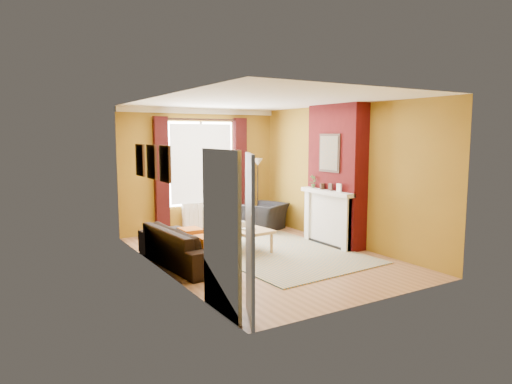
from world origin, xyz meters
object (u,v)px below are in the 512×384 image
Objects in this scene: armchair at (265,217)px; floor_lamp at (258,173)px; coffee_table at (241,229)px; sofa at (185,245)px; wicker_stool at (220,223)px.

armchair is 1.11m from floor_lamp.
floor_lamp reaches higher than coffee_table.
armchair is 1.91m from coffee_table.
sofa is 3.14m from armchair.
sofa is at bearing -130.65° from wicker_stool.
sofa reaches higher than armchair.
sofa is 1.33m from coffee_table.
wicker_stool reaches higher than coffee_table.
coffee_table is 1.54m from wicker_stool.
floor_lamp is at bearing -56.40° from sofa.
floor_lamp reaches higher than wicker_stool.
floor_lamp is (2.76, 2.15, 0.98)m from sofa.
armchair is 1.10m from wicker_stool.
armchair is 0.68× the size of coffee_table.
wicker_stool is at bearing -44.89° from sofa.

